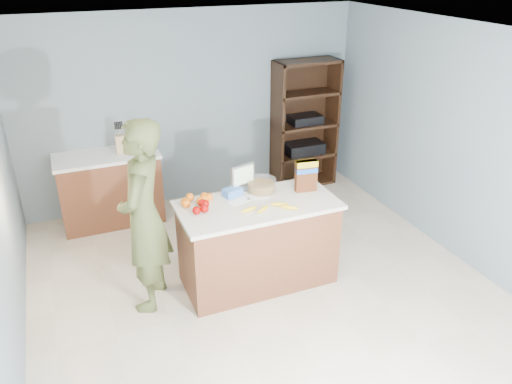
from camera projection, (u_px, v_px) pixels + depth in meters
name	position (u px, v px, depth m)	size (l,w,h in m)	color
floor	(269.00, 296.00, 4.98)	(4.50, 5.00, 0.02)	beige
walls	(272.00, 140.00, 4.26)	(4.52, 5.02, 2.51)	slate
counter_peninsula	(258.00, 246.00, 5.05)	(1.56, 0.76, 0.90)	brown
back_cabinet	(110.00, 188.00, 6.20)	(1.24, 0.62, 0.90)	brown
shelving_unit	(303.00, 126.00, 7.09)	(0.90, 0.40, 1.80)	black
person	(144.00, 217.00, 4.53)	(0.68, 0.44, 1.86)	#48502A
knife_block	(121.00, 143.00, 6.01)	(0.12, 0.10, 0.31)	tan
envelopes	(249.00, 199.00, 4.92)	(0.45, 0.19, 0.00)	white
bananas	(270.00, 208.00, 4.71)	(0.54, 0.22, 0.04)	yellow
apples	(202.00, 207.00, 4.69)	(0.19, 0.20, 0.08)	#980402
oranges	(197.00, 200.00, 4.82)	(0.33, 0.20, 0.08)	orange
blue_carton	(232.00, 192.00, 4.97)	(0.18, 0.12, 0.08)	blue
salad_bowl	(261.00, 186.00, 5.06)	(0.30, 0.30, 0.13)	#267219
tv	(243.00, 176.00, 5.03)	(0.28, 0.12, 0.28)	silver
cereal_box	(306.00, 174.00, 5.01)	(0.23, 0.11, 0.33)	#592B14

